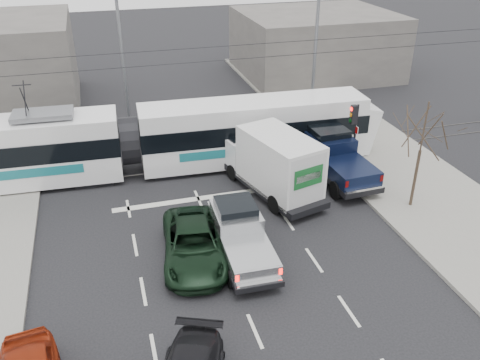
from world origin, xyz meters
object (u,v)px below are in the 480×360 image
object	(u,v)px
street_lamp_near	(313,42)
box_truck	(273,163)
traffic_signal	(354,124)
navy_pickup	(334,155)
bare_tree	(424,132)
green_car	(194,244)
street_lamp_far	(118,47)
silver_pickup	(240,232)
tram	(129,142)

from	to	relation	value
street_lamp_near	box_truck	size ratio (longest dim) A/B	1.35
traffic_signal	box_truck	bearing A→B (deg)	-169.41
box_truck	navy_pickup	world-z (taller)	box_truck
bare_tree	green_car	bearing A→B (deg)	-173.94
bare_tree	street_lamp_near	bearing A→B (deg)	91.42
green_car	street_lamp_far	bearing A→B (deg)	103.12
green_car	street_lamp_near	bearing A→B (deg)	58.99
traffic_signal	box_truck	size ratio (longest dim) A/B	0.54
bare_tree	silver_pickup	distance (m)	9.09
street_lamp_near	street_lamp_far	xyz separation A→B (m)	(-11.50, 2.00, 0.00)
traffic_signal	street_lamp_near	distance (m)	7.91
navy_pickup	traffic_signal	bearing A→B (deg)	1.93
box_truck	silver_pickup	bearing A→B (deg)	-138.81
box_truck	green_car	xyz separation A→B (m)	(-4.72, -4.25, -0.86)
traffic_signal	street_lamp_near	xyz separation A→B (m)	(0.84, 7.50, 2.37)
street_lamp_far	tram	xyz separation A→B (m)	(-0.29, -6.48, -3.29)
bare_tree	silver_pickup	xyz separation A→B (m)	(-8.56, -1.14, -2.84)
silver_pickup	green_car	size ratio (longest dim) A/B	1.05
bare_tree	traffic_signal	distance (m)	4.28
tram	box_truck	distance (m)	7.46
street_lamp_near	box_truck	distance (m)	10.57
bare_tree	street_lamp_near	world-z (taller)	street_lamp_near
box_truck	green_car	distance (m)	6.41
street_lamp_far	navy_pickup	xyz separation A→B (m)	(9.67, -9.58, -3.94)
box_truck	navy_pickup	bearing A→B (deg)	-2.89
traffic_signal	tram	world-z (taller)	tram
bare_tree	navy_pickup	bearing A→B (deg)	118.39
tram	box_truck	xyz separation A→B (m)	(6.37, -3.88, -0.26)
street_lamp_far	traffic_signal	bearing A→B (deg)	-41.72
silver_pickup	street_lamp_far	bearing A→B (deg)	104.22
traffic_signal	silver_pickup	xyz separation A→B (m)	(-7.43, -5.14, -1.79)
bare_tree	street_lamp_far	bearing A→B (deg)	131.12
tram	street_lamp_near	bearing A→B (deg)	23.40
traffic_signal	box_truck	world-z (taller)	traffic_signal
tram	silver_pickup	xyz separation A→B (m)	(3.51, -8.16, -0.87)
street_lamp_near	tram	world-z (taller)	street_lamp_near
bare_tree	green_car	xyz separation A→B (m)	(-10.42, -1.11, -3.09)
bare_tree	street_lamp_near	distance (m)	11.58
tram	box_truck	bearing A→B (deg)	-28.73
silver_pickup	box_truck	world-z (taller)	box_truck
bare_tree	traffic_signal	size ratio (longest dim) A/B	1.39
traffic_signal	tram	xyz separation A→B (m)	(-10.95, 3.02, -0.92)
silver_pickup	green_car	distance (m)	1.87
silver_pickup	bare_tree	bearing A→B (deg)	9.42
street_lamp_near	box_truck	world-z (taller)	street_lamp_near
street_lamp_far	navy_pickup	bearing A→B (deg)	-44.75
silver_pickup	green_car	world-z (taller)	silver_pickup
green_car	bare_tree	bearing A→B (deg)	13.85
traffic_signal	silver_pickup	world-z (taller)	traffic_signal
bare_tree	street_lamp_near	xyz separation A→B (m)	(-0.29, 11.50, 1.32)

